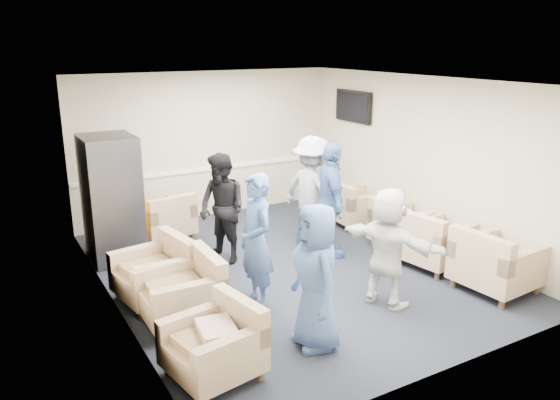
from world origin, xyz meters
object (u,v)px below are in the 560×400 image
armchair_left_mid (185,294)px  person_mid_left (256,242)px  armchair_right_near (494,265)px  person_front_right (388,247)px  armchair_right_midfar (402,229)px  armchair_right_far (354,207)px  person_front_left (316,277)px  armchair_right_midnear (430,243)px  person_back_left (222,209)px  armchair_corner (165,220)px  person_back_right (312,192)px  armchair_left_far (158,274)px  vending_machine (112,198)px  person_mid_right (331,201)px  armchair_left_near (218,346)px

armchair_left_mid → person_mid_left: bearing=87.6°
armchair_left_mid → armchair_right_near: bearing=72.7°
armchair_left_mid → person_front_right: bearing=71.5°
armchair_right_midfar → armchair_right_far: bearing=-2.6°
armchair_right_far → person_front_left: size_ratio=0.57×
armchair_right_near → armchair_right_midnear: armchair_right_near is taller
person_mid_left → person_front_right: 1.63m
armchair_right_near → person_back_left: 3.85m
armchair_corner → person_mid_left: size_ratio=0.57×
armchair_right_midfar → person_front_right: 2.04m
person_mid_left → person_front_right: person_mid_left is taller
armchair_right_midfar → person_mid_left: bearing=101.1°
armchair_left_mid → person_back_right: (2.68, 1.39, 0.55)m
armchair_right_midnear → person_front_left: (-2.68, -0.99, 0.44)m
armchair_left_mid → person_front_right: (2.35, -0.83, 0.42)m
armchair_right_midfar → armchair_corner: (-3.14, 2.31, -0.00)m
armchair_left_far → armchair_right_near: bearing=54.6°
armchair_left_far → vending_machine: size_ratio=0.52×
armchair_right_near → person_front_left: person_front_left is taller
person_front_right → person_back_left: bearing=7.8°
person_front_left → vending_machine: bearing=-151.5°
vending_machine → person_mid_right: bearing=-28.1°
armchair_left_near → armchair_right_near: size_ratio=0.95×
person_mid_right → armchair_left_mid: bearing=127.2°
armchair_left_mid → armchair_corner: armchair_left_mid is taller
armchair_left_near → person_back_left: (1.26, 2.69, 0.50)m
armchair_right_far → person_front_left: bearing=141.2°
vending_machine → person_back_left: bearing=-34.3°
armchair_left_far → person_mid_right: 2.83m
armchair_right_near → vending_machine: vending_machine is taller
person_mid_left → person_back_right: person_back_right is taller
armchair_left_far → person_front_left: 2.29m
vending_machine → person_mid_right: size_ratio=1.07×
armchair_right_near → person_mid_left: 3.18m
armchair_left_mid → armchair_left_far: armchair_left_mid is taller
vending_machine → person_front_left: vending_machine is taller
armchair_left_far → person_mid_right: (2.77, 0.15, 0.54)m
armchair_corner → person_back_left: person_back_left is taller
armchair_right_midfar → person_front_right: person_front_right is taller
armchair_right_midnear → person_front_left: bearing=101.6°
armchair_right_midfar → person_mid_left: size_ratio=0.50×
armchair_right_near → person_back_left: bearing=40.1°
armchair_left_mid → person_front_right: 2.53m
person_mid_left → person_front_right: size_ratio=1.12×
armchair_right_midnear → armchair_right_far: bearing=-13.4°
armchair_right_midfar → vending_machine: vending_machine is taller
person_mid_right → armchair_right_midnear: bearing=-116.7°
armchair_left_far → person_mid_left: size_ratio=0.58×
armchair_right_midnear → person_mid_left: person_mid_left is taller
armchair_left_far → person_mid_right: bearing=84.4°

